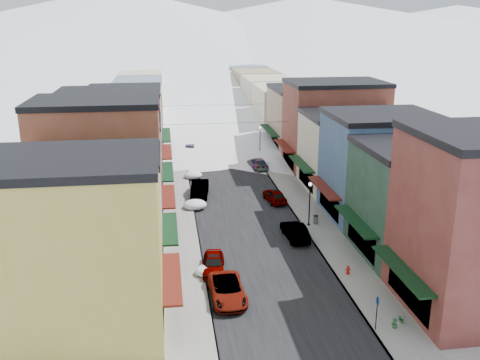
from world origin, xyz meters
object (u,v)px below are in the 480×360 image
object	(u,v)px
car_silver_sedan	(214,263)
streetlamp_near	(310,198)
car_white_suv	(227,290)
trash_can	(316,219)
car_green_sedan	(295,231)
car_dark_hatch	(200,189)
fire_hydrant	(348,270)

from	to	relation	value
car_silver_sedan	streetlamp_near	xyz separation A→B (m)	(9.95, 8.26, 2.13)
car_white_suv	car_silver_sedan	world-z (taller)	car_silver_sedan
trash_can	car_green_sedan	bearing A→B (deg)	-132.95
car_dark_hatch	fire_hydrant	distance (m)	23.20
car_silver_sedan	car_green_sedan	size ratio (longest dim) A/B	0.93
car_white_suv	car_green_sedan	bearing A→B (deg)	52.04
car_white_suv	car_dark_hatch	bearing A→B (deg)	89.52
car_green_sedan	trash_can	xyz separation A→B (m)	(2.78, 2.99, -0.18)
car_silver_sedan	car_dark_hatch	distance (m)	18.78
car_white_suv	fire_hydrant	distance (m)	10.00
car_silver_sedan	trash_can	distance (m)	13.66
car_dark_hatch	fire_hydrant	world-z (taller)	car_dark_hatch
streetlamp_near	fire_hydrant	bearing A→B (deg)	-88.09
car_white_suv	fire_hydrant	bearing A→B (deg)	11.81
streetlamp_near	trash_can	bearing A→B (deg)	17.89
car_dark_hatch	trash_can	bearing A→B (deg)	-37.22
fire_hydrant	trash_can	size ratio (longest dim) A/B	0.82
car_white_suv	trash_can	bearing A→B (deg)	50.45
fire_hydrant	streetlamp_near	distance (m)	10.64
car_white_suv	car_silver_sedan	distance (m)	4.43
car_dark_hatch	streetlamp_near	size ratio (longest dim) A/B	1.21
car_silver_sedan	trash_can	world-z (taller)	car_silver_sedan
car_silver_sedan	car_green_sedan	xyz separation A→B (m)	(7.91, 5.51, 0.03)
car_white_suv	streetlamp_near	xyz separation A→B (m)	(9.38, 12.65, 2.13)
car_silver_sedan	fire_hydrant	distance (m)	10.52
car_dark_hatch	car_green_sedan	world-z (taller)	car_dark_hatch
car_green_sedan	trash_can	bearing A→B (deg)	-136.33
car_green_sedan	trash_can	distance (m)	4.09
car_green_sedan	streetlamp_near	distance (m)	4.02
car_silver_sedan	trash_can	size ratio (longest dim) A/B	5.08
car_dark_hatch	streetlamp_near	world-z (taller)	streetlamp_near
car_white_suv	streetlamp_near	distance (m)	15.89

